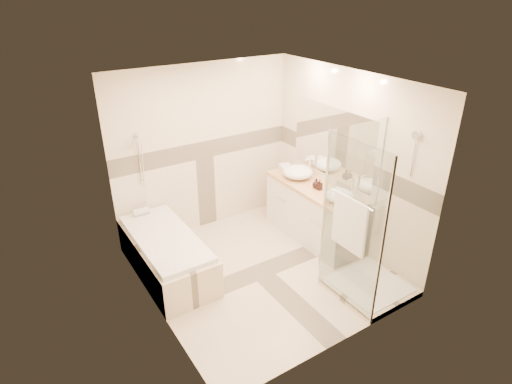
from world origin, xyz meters
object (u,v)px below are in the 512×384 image
vanity (313,212)px  amenity_bottle_a (319,185)px  bathtub (167,253)px  shower_enclosure (362,256)px  vessel_sink_near (298,172)px  amenity_bottle_b (316,183)px  vessel_sink_far (339,195)px

vanity → amenity_bottle_a: (-0.02, -0.12, 0.50)m
bathtub → shower_enclosure: size_ratio=0.83×
vessel_sink_near → amenity_bottle_b: bearing=-90.0°
bathtub → shower_enclosure: bearing=-41.1°
shower_enclosure → vessel_sink_near: (0.27, 1.64, 0.43)m
bathtub → vessel_sink_far: vessel_sink_far is taller
vessel_sink_far → vessel_sink_near: bearing=90.0°
amenity_bottle_a → amenity_bottle_b: bearing=90.0°
shower_enclosure → vessel_sink_near: 1.72m
amenity_bottle_b → vessel_sink_near: bearing=90.0°
vessel_sink_far → amenity_bottle_a: (0.00, 0.40, -0.00)m
vessel_sink_near → vanity: bearing=-86.9°
bathtub → vanity: vanity is taller
shower_enclosure → vessel_sink_far: bearing=69.9°
shower_enclosure → amenity_bottle_a: shower_enclosure is taller
amenity_bottle_a → vessel_sink_near: bearing=90.0°
vessel_sink_near → amenity_bottle_b: (0.00, -0.42, -0.02)m
bathtub → amenity_bottle_a: 2.27m
bathtub → vessel_sink_far: size_ratio=4.41×
bathtub → amenity_bottle_b: bearing=-10.7°
vessel_sink_near → amenity_bottle_a: bearing=-90.0°
vessel_sink_far → amenity_bottle_b: vessel_sink_far is taller
vessel_sink_near → bathtub: bearing=-179.5°
shower_enclosure → vessel_sink_far: shower_enclosure is taller
vanity → amenity_bottle_b: size_ratio=11.48×
vanity → vessel_sink_far: vessel_sink_far is taller
bathtub → amenity_bottle_b: (2.13, -0.40, 0.61)m
bathtub → vanity: size_ratio=1.05×
vessel_sink_far → amenity_bottle_a: bearing=90.0°
amenity_bottle_a → amenity_bottle_b: (0.00, 0.07, -0.01)m
amenity_bottle_b → bathtub: bearing=169.3°
bathtub → vanity: bearing=-9.2°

